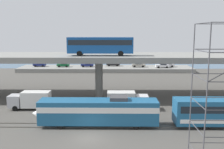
% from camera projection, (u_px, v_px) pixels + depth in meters
% --- Properties ---
extents(ground_plane, '(260.00, 260.00, 0.00)m').
position_uv_depth(ground_plane, '(89.00, 138.00, 31.28)').
color(ground_plane, '#4C4944').
extents(rail_strip_near, '(110.00, 0.12, 0.12)m').
position_uv_depth(rail_strip_near, '(91.00, 127.00, 34.47)').
color(rail_strip_near, '#59544C').
rests_on(rail_strip_near, ground_plane).
extents(rail_strip_far, '(110.00, 0.12, 0.12)m').
position_uv_depth(rail_strip_far, '(92.00, 123.00, 35.96)').
color(rail_strip_far, '#59544C').
rests_on(rail_strip_far, ground_plane).
extents(train_locomotive, '(17.31, 3.04, 4.18)m').
position_uv_depth(train_locomotive, '(93.00, 111.00, 34.86)').
color(train_locomotive, '#1E5984').
rests_on(train_locomotive, ground_plane).
extents(highway_overpass, '(96.00, 12.65, 8.49)m').
position_uv_depth(highway_overpass, '(99.00, 58.00, 49.72)').
color(highway_overpass, gray).
rests_on(highway_overpass, ground_plane).
extents(transit_bus_on_overpass, '(12.00, 2.68, 3.40)m').
position_uv_depth(transit_bus_on_overpass, '(100.00, 45.00, 46.76)').
color(transit_bus_on_overpass, '#14478C').
rests_on(transit_bus_on_overpass, highway_overpass).
extents(service_truck_west, '(6.80, 2.46, 3.04)m').
position_uv_depth(service_truck_west, '(31.00, 100.00, 42.54)').
color(service_truck_west, '#B7B7BC').
rests_on(service_truck_west, ground_plane).
extents(service_truck_east, '(6.80, 2.46, 3.04)m').
position_uv_depth(service_truck_east, '(126.00, 100.00, 42.35)').
color(service_truck_east, silver).
rests_on(service_truck_east, ground_plane).
extents(scaffolding_tower, '(4.03, 4.03, 13.62)m').
position_uv_depth(scaffolding_tower, '(221.00, 98.00, 21.72)').
color(scaffolding_tower, '#47474C').
rests_on(scaffolding_tower, ground_plane).
extents(pier_parking_lot, '(57.31, 10.63, 1.29)m').
position_uv_depth(pier_parking_lot, '(106.00, 69.00, 85.42)').
color(pier_parking_lot, gray).
rests_on(pier_parking_lot, ground_plane).
extents(parked_car_0, '(4.08, 1.92, 1.50)m').
position_uv_depth(parked_car_0, '(40.00, 64.00, 85.91)').
color(parked_car_0, navy).
rests_on(parked_car_0, pier_parking_lot).
extents(parked_car_1, '(4.11, 1.85, 1.50)m').
position_uv_depth(parked_car_1, '(87.00, 65.00, 85.18)').
color(parked_car_1, navy).
rests_on(parked_car_1, pier_parking_lot).
extents(parked_car_2, '(4.45, 1.87, 1.50)m').
position_uv_depth(parked_car_2, '(138.00, 65.00, 84.67)').
color(parked_car_2, '#9E998C').
rests_on(parked_car_2, pier_parking_lot).
extents(parked_car_3, '(4.54, 1.97, 1.50)m').
position_uv_depth(parked_car_3, '(113.00, 64.00, 87.43)').
color(parked_car_3, black).
rests_on(parked_car_3, pier_parking_lot).
extents(parked_car_4, '(4.00, 1.92, 1.50)m').
position_uv_depth(parked_car_4, '(63.00, 65.00, 84.97)').
color(parked_car_4, '#0C4C26').
rests_on(parked_car_4, pier_parking_lot).
extents(parked_car_5, '(4.19, 1.93, 1.50)m').
position_uv_depth(parked_car_5, '(168.00, 65.00, 85.00)').
color(parked_car_5, silver).
rests_on(parked_car_5, pier_parking_lot).
extents(parked_car_6, '(4.32, 1.93, 1.50)m').
position_uv_depth(parked_car_6, '(162.00, 65.00, 82.85)').
color(parked_car_6, silver).
rests_on(parked_car_6, pier_parking_lot).
extents(harbor_water, '(140.00, 36.00, 0.01)m').
position_uv_depth(harbor_water, '(108.00, 63.00, 108.20)').
color(harbor_water, '#385B7A').
rests_on(harbor_water, ground_plane).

